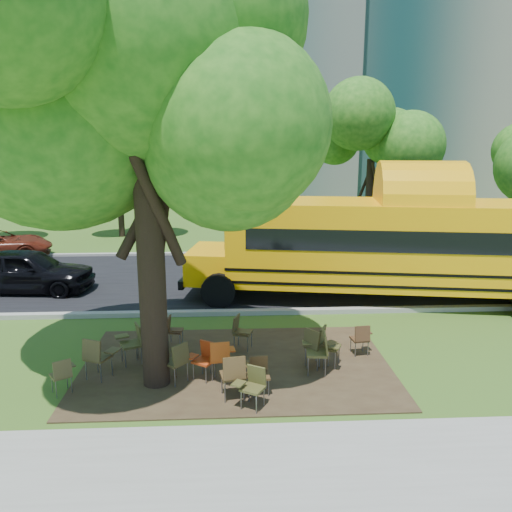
{
  "coord_description": "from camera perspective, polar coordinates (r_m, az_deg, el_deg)",
  "views": [
    {
      "loc": [
        0.89,
        -11.12,
        5.03
      ],
      "look_at": [
        1.65,
        3.19,
        1.75
      ],
      "focal_mm": 35.0,
      "sensor_mm": 36.0,
      "label": 1
    }
  ],
  "objects": [
    {
      "name": "building_right",
      "position": [
        54.8,
        23.4,
        19.73
      ],
      "size": [
        30.0,
        16.0,
        25.0
      ],
      "primitive_type": "cube",
      "color": "gray",
      "rests_on": "ground"
    },
    {
      "name": "chair_12",
      "position": [
        11.62,
        8.13,
        -9.8
      ],
      "size": [
        0.6,
        0.76,
        0.92
      ],
      "rotation": [
        0.0,
        0.0,
        4.25
      ],
      "color": "#413F1C",
      "rests_on": "ground"
    },
    {
      "name": "building_main",
      "position": [
        48.33,
        -14.45,
        19.61
      ],
      "size": [
        38.0,
        16.0,
        22.0
      ],
      "primitive_type": "cube",
      "color": "slate",
      "rests_on": "ground"
    },
    {
      "name": "chair_3",
      "position": [
        11.01,
        -5.94,
        -11.34
      ],
      "size": [
        0.71,
        0.56,
        0.84
      ],
      "rotation": [
        0.0,
        0.0,
        2.57
      ],
      "color": "#AF3812",
      "rests_on": "ground"
    },
    {
      "name": "chair_0",
      "position": [
        11.08,
        -21.25,
        -12.26
      ],
      "size": [
        0.52,
        0.65,
        0.78
      ],
      "rotation": [
        0.0,
        0.0,
        0.6
      ],
      "color": "brown",
      "rests_on": "ground"
    },
    {
      "name": "bg_tree_2",
      "position": [
        27.77,
        -15.55,
        10.75
      ],
      "size": [
        4.8,
        4.8,
        6.62
      ],
      "color": "black",
      "rests_on": "ground"
    },
    {
      "name": "black_car",
      "position": [
        18.69,
        -24.76,
        -1.52
      ],
      "size": [
        4.57,
        2.14,
        1.51
      ],
      "primitive_type": "imported",
      "rotation": [
        0.0,
        0.0,
        1.49
      ],
      "color": "black",
      "rests_on": "ground"
    },
    {
      "name": "chair_1",
      "position": [
        11.37,
        -17.67,
        -10.65
      ],
      "size": [
        0.79,
        0.62,
        0.97
      ],
      "rotation": [
        0.0,
        0.0,
        -0.41
      ],
      "color": "#483C1F",
      "rests_on": "ground"
    },
    {
      "name": "chair_8",
      "position": [
        12.08,
        -12.21,
        -9.38
      ],
      "size": [
        0.55,
        0.7,
        0.82
      ],
      "rotation": [
        0.0,
        0.0,
        0.95
      ],
      "color": "#4C4321",
      "rests_on": "ground"
    },
    {
      "name": "bg_tree_3",
      "position": [
        26.11,
        13.1,
        12.58
      ],
      "size": [
        5.6,
        5.6,
        7.84
      ],
      "color": "black",
      "rests_on": "ground"
    },
    {
      "name": "sidewalk",
      "position": [
        7.96,
        -9.79,
        -26.29
      ],
      "size": [
        60.0,
        4.0,
        0.04
      ],
      "primitive_type": "cube",
      "color": "gray",
      "rests_on": "ground"
    },
    {
      "name": "dirt_patch",
      "position": [
        11.75,
        -2.26,
        -12.37
      ],
      "size": [
        7.0,
        4.5,
        0.03
      ],
      "primitive_type": "cube",
      "color": "#382819",
      "rests_on": "ground"
    },
    {
      "name": "ground",
      "position": [
        12.24,
        -7.07,
        -11.46
      ],
      "size": [
        160.0,
        160.0,
        0.0
      ],
      "primitive_type": "plane",
      "color": "#385A1C",
      "rests_on": "ground"
    },
    {
      "name": "chair_10",
      "position": [
        12.77,
        -9.47,
        -8.13
      ],
      "size": [
        0.46,
        0.55,
        0.78
      ],
      "rotation": [
        0.0,
        0.0,
        -1.7
      ],
      "color": "#472D19",
      "rests_on": "ground"
    },
    {
      "name": "chair_7",
      "position": [
        11.49,
        6.93,
        -9.96
      ],
      "size": [
        0.8,
        0.64,
        0.94
      ],
      "rotation": [
        0.0,
        0.0,
        -0.9
      ],
      "color": "#4E4221",
      "rests_on": "ground"
    },
    {
      "name": "kerb_far",
      "position": [
        22.79,
        -5.19,
        0.28
      ],
      "size": [
        80.0,
        0.25,
        0.14
      ],
      "primitive_type": "cube",
      "color": "gray",
      "rests_on": "ground"
    },
    {
      "name": "chair_4",
      "position": [
        10.11,
        -2.47,
        -13.09
      ],
      "size": [
        0.65,
        0.66,
        0.97
      ],
      "rotation": [
        0.0,
        0.0,
        0.18
      ],
      "color": "#49341A",
      "rests_on": "ground"
    },
    {
      "name": "chair_2",
      "position": [
        10.87,
        -8.95,
        -11.44
      ],
      "size": [
        0.63,
        0.8,
        0.93
      ],
      "rotation": [
        0.0,
        0.0,
        0.83
      ],
      "color": "#423A1C",
      "rests_on": "ground"
    },
    {
      "name": "chair_13",
      "position": [
        12.31,
        11.96,
        -8.99
      ],
      "size": [
        0.54,
        0.53,
        0.8
      ],
      "rotation": [
        0.0,
        0.0,
        0.12
      ],
      "color": "#4A2E1A",
      "rests_on": "ground"
    },
    {
      "name": "school_bus",
      "position": [
        16.5,
        17.4,
        1.24
      ],
      "size": [
        13.41,
        4.92,
        3.22
      ],
      "rotation": [
        0.0,
        0.0,
        -0.17
      ],
      "color": "#FFA908",
      "rests_on": "ground"
    },
    {
      "name": "asphalt_road",
      "position": [
        18.82,
        -5.63,
        -2.59
      ],
      "size": [
        80.0,
        8.0,
        0.04
      ],
      "primitive_type": "cube",
      "color": "black",
      "rests_on": "ground"
    },
    {
      "name": "chair_5",
      "position": [
        10.37,
        0.28,
        -13.05
      ],
      "size": [
        0.52,
        0.5,
        0.79
      ],
      "rotation": [
        0.0,
        0.0,
        3.22
      ],
      "color": "#4D351B",
      "rests_on": "ground"
    },
    {
      "name": "chair_11",
      "position": [
        10.96,
        -4.06,
        -11.23
      ],
      "size": [
        0.6,
        0.6,
        0.9
      ],
      "rotation": [
        0.0,
        0.0,
        0.14
      ],
      "color": "#D35316",
      "rests_on": "ground"
    },
    {
      "name": "chair_6",
      "position": [
        11.25,
        7.23,
        -10.44
      ],
      "size": [
        0.56,
        0.67,
        0.95
      ],
      "rotation": [
        0.0,
        0.0,
        1.46
      ],
      "color": "brown",
      "rests_on": "ground"
    },
    {
      "name": "chair_9",
      "position": [
        11.99,
        -13.87,
        -9.25
      ],
      "size": [
        0.75,
        0.64,
        0.95
      ],
      "rotation": [
        0.0,
        0.0,
        1.98
      ],
      "color": "#48451F",
      "rests_on": "ground"
    },
    {
      "name": "chair_15",
      "position": [
        12.37,
        -1.78,
        -8.38
      ],
      "size": [
        0.54,
        0.69,
        0.87
      ],
      "rotation": [
        0.0,
        0.0,
        4.37
      ],
      "color": "#44391D",
      "rests_on": "ground"
    },
    {
      "name": "main_tree",
      "position": [
        10.01,
        -12.82,
        18.21
      ],
      "size": [
        7.2,
        7.2,
        9.62
      ],
      "color": "black",
      "rests_on": "ground"
    },
    {
      "name": "chair_14",
      "position": [
        9.86,
        -0.39,
        -14.33
      ],
      "size": [
        0.7,
        0.55,
        0.83
      ],
      "rotation": [
        0.0,
        0.0,
        2.62
      ],
      "color": "#47441E",
      "rests_on": "ground"
    },
    {
      "name": "kerb_near",
      "position": [
        14.99,
        -6.3,
        -6.49
      ],
      "size": [
        80.0,
        0.25,
        0.14
      ],
      "primitive_type": "cube",
      "color": "gray",
      "rests_on": "ground"
    }
  ]
}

